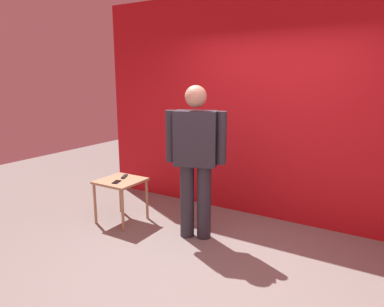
# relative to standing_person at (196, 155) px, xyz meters

# --- Properties ---
(ground_plane) EXTENTS (12.00, 12.00, 0.00)m
(ground_plane) POSITION_rel_standing_person_xyz_m (0.53, -0.54, -1.01)
(ground_plane) COLOR gray
(back_wall_red) EXTENTS (5.40, 0.12, 3.01)m
(back_wall_red) POSITION_rel_standing_person_xyz_m (0.53, 1.09, 0.49)
(back_wall_red) COLOR red
(back_wall_red) RESTS_ON ground_plane
(standing_person) EXTENTS (0.71, 0.39, 1.81)m
(standing_person) POSITION_rel_standing_person_xyz_m (0.00, 0.00, 0.00)
(standing_person) COLOR #2D2D38
(standing_person) RESTS_ON ground_plane
(side_table) EXTENTS (0.54, 0.54, 0.57)m
(side_table) POSITION_rel_standing_person_xyz_m (-1.09, -0.11, -0.52)
(side_table) COLOR tan
(side_table) RESTS_ON ground_plane
(cell_phone) EXTENTS (0.11, 0.16, 0.01)m
(cell_phone) POSITION_rel_standing_person_xyz_m (-1.05, -0.22, -0.43)
(cell_phone) COLOR black
(cell_phone) RESTS_ON side_table
(tv_remote) EXTENTS (0.11, 0.17, 0.02)m
(tv_remote) POSITION_rel_standing_person_xyz_m (-1.13, 0.01, -0.43)
(tv_remote) COLOR black
(tv_remote) RESTS_ON side_table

